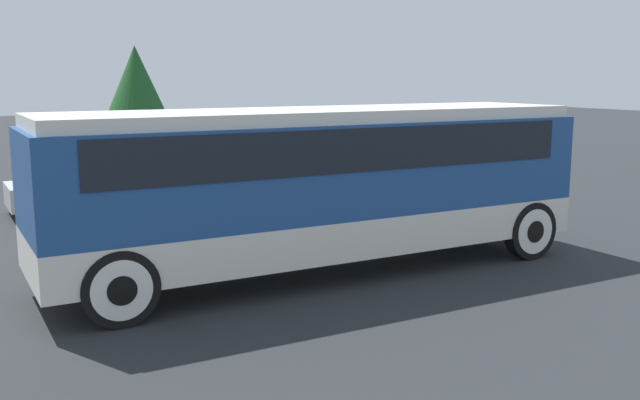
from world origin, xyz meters
name	(u,v)px	position (x,y,z in m)	size (l,w,h in m)	color
ground_plane	(320,272)	(0.00, 0.00, 0.00)	(120.00, 120.00, 0.00)	#26282B
tour_bus	(325,174)	(0.10, 0.00, 1.85)	(10.22, 2.67, 3.05)	silver
parked_car_near	(202,200)	(-0.50, 5.05, 0.65)	(4.61, 1.81, 1.30)	silver
parked_car_mid	(89,186)	(-2.55, 8.37, 0.70)	(4.20, 1.87, 1.41)	#BCBCC1
tree_center	(136,82)	(3.66, 26.83, 3.33)	(3.26, 3.26, 5.22)	brown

